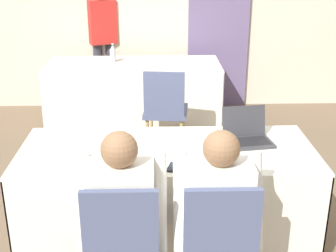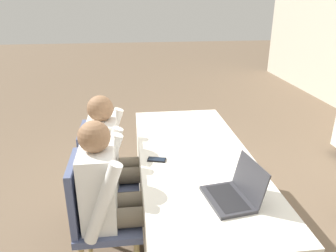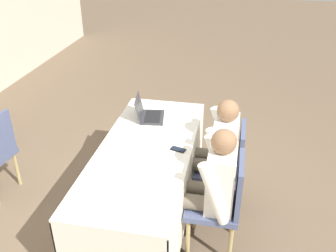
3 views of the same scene
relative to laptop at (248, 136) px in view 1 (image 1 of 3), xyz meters
name	(u,v)px [view 1 (image 1 of 3)]	position (x,y,z in m)	size (l,w,h in m)	color
ground_plane	(167,241)	(-0.57, -0.11, -0.80)	(24.00, 24.00, 0.00)	brown
wall_back	(161,3)	(-0.57, 3.07, 0.55)	(12.00, 0.06, 2.70)	beige
curtain_panel	(219,6)	(0.17, 3.01, 0.53)	(0.78, 0.04, 2.65)	slate
conference_table_near	(167,172)	(-0.57, -0.11, -0.22)	(2.03, 0.83, 0.75)	white
conference_table_far	(134,78)	(-0.91, 2.33, -0.22)	(2.03, 0.83, 0.75)	white
laptop	(248,136)	(0.00, 0.00, 0.00)	(0.36, 0.32, 0.23)	#333338
cell_phone	(173,167)	(-0.54, -0.40, -0.04)	(0.10, 0.14, 0.01)	black
paper_beside_laptop	(176,147)	(-0.51, -0.08, -0.04)	(0.21, 0.30, 0.00)	white
paper_centre_table	(117,149)	(-0.92, -0.10, -0.04)	(0.32, 0.36, 0.00)	white
paper_left_edge	(220,137)	(-0.18, 0.08, -0.04)	(0.23, 0.31, 0.00)	white
water_bottle	(113,54)	(-1.15, 2.42, 0.05)	(0.07, 0.07, 0.22)	#B7B7C1
chair_near_left	(123,243)	(-0.84, -0.83, -0.30)	(0.44, 0.44, 0.90)	tan
chair_near_right	(218,242)	(-0.30, -0.83, -0.30)	(0.44, 0.44, 0.90)	tan
chair_far_spare	(165,107)	(-0.55, 1.49, -0.30)	(0.49, 0.49, 0.90)	tan
person_checkered_shirt	(123,209)	(-0.84, -0.72, -0.14)	(0.50, 0.52, 1.16)	#665B4C
person_white_shirt	(217,208)	(-0.30, -0.72, -0.14)	(0.50, 0.52, 1.16)	#665B4C
person_red_shirt	(103,39)	(-1.33, 3.04, 0.11)	(0.39, 0.31, 1.59)	#33333D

